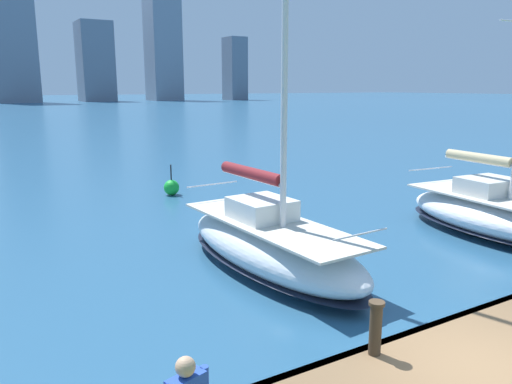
% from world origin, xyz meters
% --- Properties ---
extents(dock_pier, '(28.00, 2.80, 0.60)m').
position_xyz_m(dock_pier, '(-0.00, -0.10, 0.54)').
color(dock_pier, brown).
rests_on(dock_pier, ground).
extents(sailboat_tan, '(3.44, 6.87, 10.33)m').
position_xyz_m(sailboat_tan, '(-8.43, -5.50, 0.74)').
color(sailboat_tan, white).
rests_on(sailboat_tan, ground).
extents(sailboat_maroon, '(2.73, 7.24, 11.26)m').
position_xyz_m(sailboat_maroon, '(-0.21, -6.49, 0.78)').
color(sailboat_maroon, silver).
rests_on(sailboat_maroon, ground).
extents(mooring_post, '(0.26, 0.26, 0.91)m').
position_xyz_m(mooring_post, '(1.18, -1.10, 1.07)').
color(mooring_post, '#423323').
rests_on(mooring_post, dock_pier).
extents(channel_buoy, '(0.70, 0.70, 1.40)m').
position_xyz_m(channel_buoy, '(-1.40, -16.80, 0.36)').
color(channel_buoy, green).
rests_on(channel_buoy, ground).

